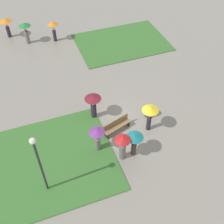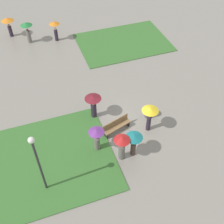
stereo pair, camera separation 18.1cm
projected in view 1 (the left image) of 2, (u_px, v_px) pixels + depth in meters
ground_plane at (124, 126)px, 18.84m from camera, size 90.00×90.00×0.00m
lawn_patch_near at (34, 166)px, 16.57m from camera, size 9.54×6.82×0.06m
lawn_patch_far at (122, 42)px, 26.09m from camera, size 8.17×5.84×0.06m
park_bench at (117, 125)px, 18.23m from camera, size 2.02×0.99×0.90m
lamp_post at (38, 159)px, 13.55m from camera, size 0.32×0.32×4.39m
trash_bin at (149, 112)px, 19.19m from camera, size 0.56×0.56×0.81m
crowd_person_yellow at (150, 113)px, 17.61m from camera, size 1.06×1.06×1.96m
crowd_person_purple at (97, 136)px, 16.61m from camera, size 0.96×0.96×1.83m
crowd_person_red at (123, 144)px, 16.15m from camera, size 0.96×0.96×1.92m
crowd_person_teal at (134, 140)px, 16.36m from camera, size 1.03×1.03×1.75m
crowd_person_maroon at (93, 103)px, 18.50m from camera, size 1.11×1.11×1.90m
lone_walker_far_path at (6, 23)px, 25.83m from camera, size 1.15×1.15×1.84m
lone_walker_mid_plaza at (53, 28)px, 25.38m from camera, size 0.96×0.96×1.87m
lone_walker_near_lawn at (25, 29)px, 25.06m from camera, size 1.06×1.06×1.99m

